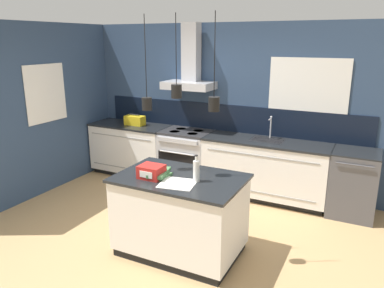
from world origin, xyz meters
TOP-DOWN VIEW (x-y plane):
  - ground_plane at (0.00, 0.00)m, footprint 16.00×16.00m
  - wall_back at (-0.02, 2.00)m, footprint 5.60×2.37m
  - wall_left at (-2.43, 0.70)m, footprint 0.08×3.80m
  - counter_run_left at (-1.66, 1.69)m, footprint 1.42×0.64m
  - counter_run_sink at (0.77, 1.69)m, footprint 1.87×0.64m
  - oven_range at (-0.56, 1.69)m, footprint 0.81×0.66m
  - dishwasher at (2.00, 1.69)m, footprint 0.60×0.65m
  - kitchen_island at (0.34, -0.21)m, footprint 1.38×0.91m
  - bottle_on_island at (0.56, -0.25)m, footprint 0.07×0.07m
  - book_stack at (0.12, -0.30)m, footprint 0.26×0.36m
  - red_supply_box at (0.08, -0.36)m, footprint 0.26×0.22m
  - paper_pile at (0.41, -0.40)m, footprint 0.41×0.39m
  - yellow_toolbox at (-1.57, 1.69)m, footprint 0.34×0.18m

SIDE VIEW (x-z plane):
  - ground_plane at x=0.00m, z-range 0.00..0.00m
  - oven_range at x=-0.56m, z-range 0.00..0.91m
  - dishwasher at x=2.00m, z-range 0.00..0.91m
  - kitchen_island at x=0.34m, z-range 0.00..0.91m
  - counter_run_left at x=-1.66m, z-range 0.01..0.92m
  - counter_run_sink at x=0.77m, z-range -0.16..1.09m
  - paper_pile at x=0.41m, z-range 0.91..0.92m
  - book_stack at x=0.12m, z-range 0.91..0.98m
  - red_supply_box at x=0.08m, z-range 0.91..1.05m
  - yellow_toolbox at x=-1.57m, z-range 0.90..1.09m
  - bottle_on_island at x=0.56m, z-range 0.88..1.18m
  - wall_left at x=-2.43m, z-range 0.00..2.60m
  - wall_back at x=-0.02m, z-range 0.06..2.66m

